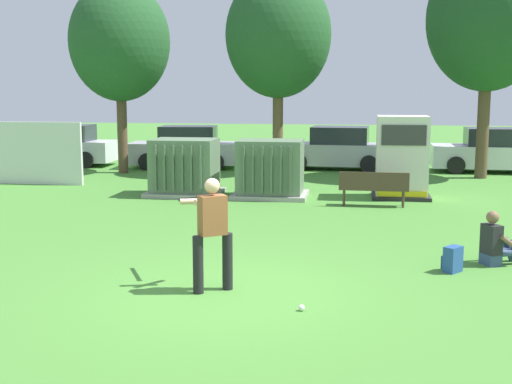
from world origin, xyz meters
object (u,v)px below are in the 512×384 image
parked_car_left_of_center (186,148)px  transformer_west (185,168)px  parked_car_right_of_center (337,149)px  batter (211,228)px  backpack (452,259)px  generator_enclosure (402,158)px  sports_ball (302,308)px  park_bench (374,186)px  parked_car_rightmost (492,152)px  transformer_mid_west (270,169)px  seated_spectator (496,243)px  parked_car_leftmost (63,146)px

parked_car_left_of_center → transformer_west: bearing=-75.8°
transformer_west → parked_car_right_of_center: bearing=59.4°
batter → backpack: bearing=23.3°
generator_enclosure → sports_ball: bearing=-100.8°
park_bench → sports_ball: bearing=-97.6°
generator_enclosure → parked_car_rightmost: (3.64, 6.51, -0.38)m
transformer_west → batter: bearing=-73.0°
transformer_mid_west → parked_car_left_of_center: 7.80m
seated_spectator → parked_car_leftmost: size_ratio=0.23×
parked_car_leftmost → parked_car_left_of_center: same height
transformer_mid_west → batter: 9.03m
sports_ball → parked_car_left_of_center: bearing=109.7°
transformer_west → sports_ball: bearing=-66.8°
parked_car_leftmost → parked_car_left_of_center: 5.09m
sports_ball → transformer_mid_west: bearing=99.9°
sports_ball → parked_car_leftmost: parked_car_leftmost is taller
transformer_mid_west → generator_enclosure: bearing=6.7°
generator_enclosure → park_bench: bearing=-116.7°
generator_enclosure → parked_car_rightmost: bearing=60.8°
parked_car_leftmost → transformer_mid_west: bearing=-35.8°
parked_car_rightmost → generator_enclosure: bearing=-119.2°
generator_enclosure → parked_car_left_of_center: (-7.82, 6.16, -0.38)m
transformer_mid_west → parked_car_rightmost: 10.06m
park_bench → seated_spectator: 5.99m
seated_spectator → parked_car_leftmost: parked_car_leftmost is taller
park_bench → parked_car_leftmost: bearing=147.1°
transformer_mid_west → generator_enclosure: size_ratio=0.91×
generator_enclosure → park_bench: (-0.79, -1.57, -0.60)m
transformer_mid_west → seated_spectator: 8.36m
transformer_west → backpack: size_ratio=4.77×
generator_enclosure → sports_ball: 10.46m
parked_car_leftmost → transformer_west: bearing=-44.7°
parked_car_right_of_center → park_bench: bearing=-81.5°
generator_enclosure → batter: generator_enclosure is taller
seated_spectator → parked_car_rightmost: parked_car_rightmost is taller
batter → parked_car_left_of_center: batter is taller
transformer_west → parked_car_leftmost: (-6.76, 6.68, -0.04)m
transformer_west → parked_car_right_of_center: same height
transformer_west → transformer_mid_west: 2.49m
seated_spectator → park_bench: bearing=109.5°
batter → parked_car_leftmost: size_ratio=0.41×
sports_ball → parked_car_left_of_center: parked_car_left_of_center is taller
generator_enclosure → batter: 10.04m
generator_enclosure → parked_car_right_of_center: (-2.01, 6.57, -0.38)m
sports_ball → seated_spectator: (3.15, 3.01, 0.33)m
parked_car_left_of_center → parked_car_right_of_center: bearing=4.1°
batter → parked_car_rightmost: 17.44m
parked_car_leftmost → parked_car_right_of_center: 10.90m
transformer_west → generator_enclosure: generator_enclosure is taller
backpack → sports_ball: bearing=-134.3°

